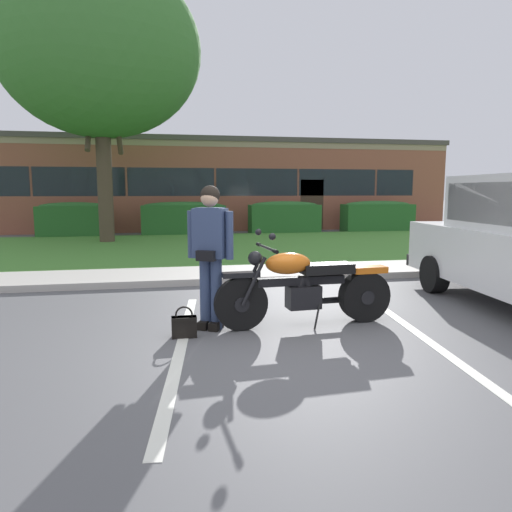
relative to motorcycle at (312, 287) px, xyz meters
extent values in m
plane|color=#565659|center=(-0.58, -0.73, -0.48)|extent=(140.00, 140.00, 0.00)
cube|color=#B7B2A8|center=(-0.58, 2.79, -0.42)|extent=(60.00, 0.20, 0.12)
cube|color=#B7B2A8|center=(-0.58, 3.64, -0.44)|extent=(60.00, 1.50, 0.08)
cube|color=#478433|center=(-0.58, 8.24, -0.45)|extent=(60.00, 7.69, 0.06)
cube|color=silver|center=(-1.61, -0.53, -0.48)|extent=(0.64, 4.38, 0.01)
cube|color=silver|center=(1.11, -0.53, -0.48)|extent=(0.64, 4.38, 0.01)
cylinder|color=black|center=(-0.89, -0.06, -0.16)|extent=(0.65, 0.14, 0.64)
cylinder|color=black|center=(-0.89, -0.06, -0.16)|extent=(0.19, 0.13, 0.18)
cylinder|color=black|center=(0.71, 0.04, -0.16)|extent=(0.65, 0.22, 0.64)
cylinder|color=black|center=(0.71, 0.04, -0.16)|extent=(0.19, 0.21, 0.18)
cube|color=black|center=(-0.89, -0.06, 0.19)|extent=(0.45, 0.17, 0.06)
cube|color=orange|center=(0.76, 0.05, 0.18)|extent=(0.45, 0.23, 0.08)
cylinder|color=black|center=(-0.75, -0.13, 0.12)|extent=(0.31, 0.06, 0.58)
cylinder|color=black|center=(-0.76, 0.03, 0.12)|extent=(0.31, 0.06, 0.58)
sphere|color=black|center=(-0.72, -0.05, 0.38)|extent=(0.17, 0.17, 0.17)
cylinder|color=black|center=(-0.58, -0.04, 0.50)|extent=(0.08, 0.72, 0.03)
cylinder|color=black|center=(-0.55, -0.40, 0.50)|extent=(0.05, 0.10, 0.04)
cylinder|color=black|center=(-0.60, 0.32, 0.50)|extent=(0.05, 0.10, 0.04)
sphere|color=black|center=(-0.58, -0.34, 0.66)|extent=(0.08, 0.08, 0.08)
sphere|color=black|center=(-0.62, 0.26, 0.66)|extent=(0.08, 0.08, 0.08)
cube|color=black|center=(-0.14, -0.01, 0.08)|extent=(1.10, 0.17, 0.10)
ellipsoid|color=orange|center=(-0.31, -0.02, 0.30)|extent=(0.58, 0.36, 0.26)
cube|color=black|center=(0.19, 0.01, 0.22)|extent=(0.66, 0.32, 0.12)
cube|color=black|center=(-0.11, -0.01, -0.12)|extent=(0.41, 0.27, 0.28)
cylinder|color=black|center=(-0.14, -0.01, 0.04)|extent=(0.18, 0.13, 0.21)
cylinder|color=black|center=(-0.07, -0.01, 0.04)|extent=(0.18, 0.13, 0.21)
cylinder|color=black|center=(0.25, 0.15, -0.22)|extent=(0.60, 0.12, 0.08)
cylinder|color=black|center=(0.45, 0.17, -0.22)|extent=(0.60, 0.12, 0.08)
cylinder|color=black|center=(0.02, -0.16, -0.33)|extent=(0.12, 0.12, 0.30)
cube|color=black|center=(-1.17, 0.03, -0.43)|extent=(0.21, 0.26, 0.10)
cube|color=black|center=(-1.30, 0.10, -0.43)|extent=(0.21, 0.26, 0.10)
cylinder|color=navy|center=(-1.16, 0.05, -0.05)|extent=(0.14, 0.14, 0.86)
cylinder|color=navy|center=(-1.29, 0.12, -0.05)|extent=(0.14, 0.14, 0.86)
cube|color=navy|center=(-1.23, 0.08, 0.67)|extent=(0.44, 0.37, 0.58)
cube|color=navy|center=(-1.23, 0.08, 0.94)|extent=(0.36, 0.32, 0.06)
sphere|color=tan|center=(-1.23, 0.08, 1.08)|extent=(0.21, 0.21, 0.21)
sphere|color=black|center=(-1.22, 0.10, 1.11)|extent=(0.23, 0.23, 0.23)
cube|color=black|center=(-1.29, -0.03, 0.42)|extent=(0.24, 0.19, 0.12)
cylinder|color=navy|center=(-1.02, -0.03, 0.65)|extent=(0.09, 0.09, 0.56)
cylinder|color=navy|center=(-1.44, 0.20, 0.65)|extent=(0.09, 0.09, 0.56)
cube|color=black|center=(-1.56, -0.21, -0.36)|extent=(0.28, 0.12, 0.24)
cube|color=black|center=(-1.56, -0.22, -0.26)|extent=(0.28, 0.13, 0.04)
torus|color=black|center=(-1.56, -0.21, -0.22)|extent=(0.20, 0.02, 0.20)
cube|color=black|center=(2.44, -0.16, 1.00)|extent=(0.30, 2.72, 0.55)
cube|color=black|center=(3.39, 0.98, 0.96)|extent=(1.57, 0.38, 0.51)
cube|color=black|center=(3.52, 2.29, -0.08)|extent=(1.90, 0.28, 0.20)
cylinder|color=black|center=(2.54, 1.44, -0.18)|extent=(0.30, 0.62, 0.60)
cylinder|color=#4C3D2D|center=(-3.50, 10.08, 1.29)|extent=(0.46, 0.46, 3.54)
ellipsoid|color=#3D7A33|center=(-3.50, 10.08, 5.33)|extent=(6.06, 6.06, 5.15)
cylinder|color=#4C3D2D|center=(-3.02, 10.08, 2.75)|extent=(0.16, 1.06, 0.93)
cylinder|color=#4C3D2D|center=(-3.91, 10.08, 2.94)|extent=(0.16, 0.96, 1.27)
cube|color=#286028|center=(-4.87, 12.44, 0.07)|extent=(2.46, 0.90, 1.10)
ellipsoid|color=#286028|center=(-4.87, 12.44, 0.62)|extent=(2.34, 0.84, 0.28)
cube|color=#286028|center=(-1.00, 12.44, 0.07)|extent=(3.07, 0.90, 1.10)
ellipsoid|color=#286028|center=(-1.00, 12.44, 0.62)|extent=(2.91, 0.84, 0.28)
cube|color=#286028|center=(2.86, 12.44, 0.07)|extent=(2.72, 0.90, 1.10)
ellipsoid|color=#286028|center=(2.86, 12.44, 0.62)|extent=(2.58, 0.84, 0.28)
cube|color=#286028|center=(6.73, 12.44, 0.07)|extent=(2.86, 0.90, 1.10)
ellipsoid|color=#286028|center=(6.73, 12.44, 0.62)|extent=(2.71, 0.84, 0.28)
cube|color=#93513D|center=(0.33, 19.21, 1.32)|extent=(20.25, 10.95, 3.60)
cube|color=#998466|center=(0.33, 13.78, 3.00)|extent=(20.25, 0.10, 0.24)
cube|color=#4C4742|center=(0.33, 19.21, 3.22)|extent=(20.45, 11.06, 0.20)
cube|color=#1E282D|center=(0.33, 13.77, 1.50)|extent=(17.21, 0.06, 1.10)
cube|color=#93513D|center=(-6.55, 13.76, 1.50)|extent=(0.08, 0.04, 1.20)
cube|color=#93513D|center=(-3.11, 13.76, 1.50)|extent=(0.08, 0.04, 1.20)
cube|color=#93513D|center=(0.33, 13.76, 1.50)|extent=(0.08, 0.04, 1.20)
cube|color=#93513D|center=(3.77, 13.76, 1.50)|extent=(0.08, 0.04, 1.20)
cube|color=#93513D|center=(7.21, 13.76, 1.50)|extent=(0.08, 0.04, 1.20)
cube|color=#473323|center=(4.38, 13.78, 0.57)|extent=(1.00, 0.08, 2.10)
camera|label=1|loc=(-1.77, -5.48, 1.16)|focal=33.48mm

